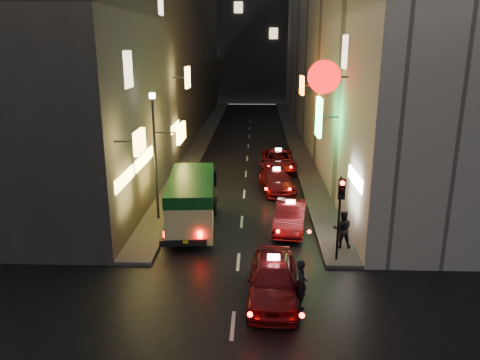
# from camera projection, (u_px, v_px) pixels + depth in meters

# --- Properties ---
(building_left) EXTENTS (7.57, 52.00, 18.00)m
(building_left) POSITION_uv_depth(u_px,v_px,m) (159.00, 39.00, 41.34)
(building_left) COLOR #3D3A37
(building_left) RESTS_ON ground
(building_right) EXTENTS (7.92, 52.00, 18.00)m
(building_right) POSITION_uv_depth(u_px,v_px,m) (341.00, 39.00, 40.79)
(building_right) COLOR #A5A197
(building_right) RESTS_ON ground
(building_far) EXTENTS (30.00, 10.00, 22.00)m
(building_far) POSITION_uv_depth(u_px,v_px,m) (253.00, 27.00, 71.21)
(building_far) COLOR #323237
(building_far) RESTS_ON ground
(sidewalk_left) EXTENTS (1.50, 52.00, 0.15)m
(sidewalk_left) POSITION_uv_depth(u_px,v_px,m) (203.00, 138.00, 43.72)
(sidewalk_left) COLOR #4E4B48
(sidewalk_left) RESTS_ON ground
(sidewalk_right) EXTENTS (1.50, 52.00, 0.15)m
(sidewalk_right) POSITION_uv_depth(u_px,v_px,m) (295.00, 139.00, 43.43)
(sidewalk_right) COLOR #4E4B48
(sidewalk_right) RESTS_ON ground
(minibus) EXTENTS (2.54, 6.03, 2.53)m
(minibus) POSITION_uv_depth(u_px,v_px,m) (192.00, 197.00, 22.19)
(minibus) COLOR #D4D284
(minibus) RESTS_ON ground
(taxi_near) EXTENTS (2.45, 5.52, 1.90)m
(taxi_near) POSITION_uv_depth(u_px,v_px,m) (273.00, 276.00, 16.18)
(taxi_near) COLOR maroon
(taxi_near) RESTS_ON ground
(taxi_second) EXTENTS (2.60, 5.01, 1.69)m
(taxi_second) POSITION_uv_depth(u_px,v_px,m) (290.00, 214.00, 22.29)
(taxi_second) COLOR maroon
(taxi_second) RESTS_ON ground
(taxi_third) EXTENTS (2.65, 4.95, 1.67)m
(taxi_third) POSITION_uv_depth(u_px,v_px,m) (276.00, 179.00, 28.22)
(taxi_third) COLOR maroon
(taxi_third) RESTS_ON ground
(taxi_far) EXTENTS (2.15, 5.18, 1.81)m
(taxi_far) POSITION_uv_depth(u_px,v_px,m) (278.00, 159.00, 32.80)
(taxi_far) COLOR maroon
(taxi_far) RESTS_ON ground
(pedestrian_crossing) EXTENTS (0.56, 0.72, 1.95)m
(pedestrian_crossing) POSITION_uv_depth(u_px,v_px,m) (301.00, 281.00, 15.62)
(pedestrian_crossing) COLOR black
(pedestrian_crossing) RESTS_ON ground
(pedestrian_sidewalk) EXTENTS (0.73, 0.48, 1.88)m
(pedestrian_sidewalk) POSITION_uv_depth(u_px,v_px,m) (343.00, 227.00, 19.94)
(pedestrian_sidewalk) COLOR black
(pedestrian_sidewalk) RESTS_ON sidewalk_right
(traffic_light) EXTENTS (0.26, 0.43, 3.50)m
(traffic_light) POSITION_uv_depth(u_px,v_px,m) (341.00, 201.00, 18.22)
(traffic_light) COLOR black
(traffic_light) RESTS_ON sidewalk_right
(lamp_post) EXTENTS (0.28, 0.28, 6.22)m
(lamp_post) POSITION_uv_depth(u_px,v_px,m) (155.00, 149.00, 22.55)
(lamp_post) COLOR black
(lamp_post) RESTS_ON sidewalk_left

